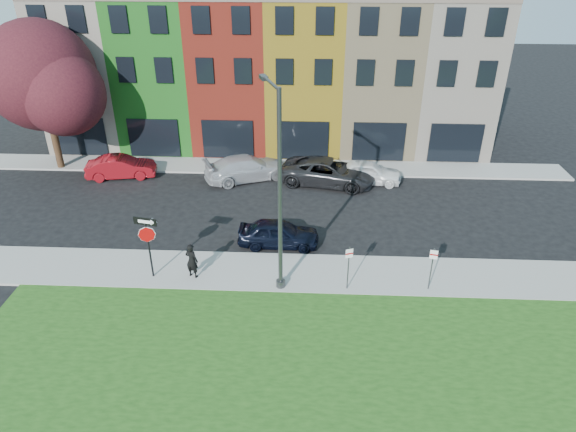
# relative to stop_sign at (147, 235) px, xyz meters

# --- Properties ---
(ground) EXTENTS (120.00, 120.00, 0.00)m
(ground) POSITION_rel_stop_sign_xyz_m (6.34, -2.38, -2.23)
(ground) COLOR black
(ground) RESTS_ON ground
(sidewalk_near) EXTENTS (40.00, 3.00, 0.12)m
(sidewalk_near) POSITION_rel_stop_sign_xyz_m (8.34, 0.62, -2.17)
(sidewalk_near) COLOR gray
(sidewalk_near) RESTS_ON ground
(sidewalk_far) EXTENTS (40.00, 2.40, 0.12)m
(sidewalk_far) POSITION_rel_stop_sign_xyz_m (3.34, 12.62, -2.17)
(sidewalk_far) COLOR gray
(sidewalk_far) RESTS_ON ground
(rowhouse_block) EXTENTS (30.00, 10.12, 10.00)m
(rowhouse_block) POSITION_rel_stop_sign_xyz_m (3.84, 18.81, 2.75)
(rowhouse_block) COLOR beige
(rowhouse_block) RESTS_ON ground
(stop_sign) EXTENTS (1.04, 0.25, 2.97)m
(stop_sign) POSITION_rel_stop_sign_xyz_m (0.00, 0.00, 0.00)
(stop_sign) COLOR black
(stop_sign) RESTS_ON sidewalk_near
(man) EXTENTS (0.87, 0.80, 1.66)m
(man) POSITION_rel_stop_sign_xyz_m (1.79, 0.08, -1.29)
(man) COLOR black
(man) RESTS_ON sidewalk_near
(sedan_near) EXTENTS (1.71, 3.99, 1.34)m
(sedan_near) POSITION_rel_stop_sign_xyz_m (5.41, 3.07, -1.56)
(sedan_near) COLOR black
(sedan_near) RESTS_ON ground
(parked_car_red) EXTENTS (2.97, 4.75, 1.39)m
(parked_car_red) POSITION_rel_stop_sign_xyz_m (-4.98, 10.64, -1.54)
(parked_car_red) COLOR maroon
(parked_car_red) RESTS_ON ground
(parked_car_silver) EXTENTS (6.13, 6.87, 1.52)m
(parked_car_silver) POSITION_rel_stop_sign_xyz_m (2.93, 10.74, -1.47)
(parked_car_silver) COLOR #A9A9AD
(parked_car_silver) RESTS_ON ground
(parked_car_dark) EXTENTS (4.75, 6.67, 1.58)m
(parked_car_dark) POSITION_rel_stop_sign_xyz_m (7.99, 10.31, -1.44)
(parked_car_dark) COLOR black
(parked_car_dark) RESTS_ON ground
(parked_car_white) EXTENTS (2.36, 4.39, 1.40)m
(parked_car_white) POSITION_rel_stop_sign_xyz_m (10.41, 10.61, -1.54)
(parked_car_white) COLOR white
(parked_car_white) RESTS_ON ground
(street_lamp) EXTENTS (1.14, 2.47, 8.66)m
(street_lamp) POSITION_rel_stop_sign_xyz_m (5.67, -0.29, 2.25)
(street_lamp) COLOR #404245
(street_lamp) RESTS_ON sidewalk_near
(parking_sign_a) EXTENTS (0.31, 0.14, 2.09)m
(parking_sign_a) POSITION_rel_stop_sign_xyz_m (8.60, -0.49, -0.80)
(parking_sign_a) COLOR #404245
(parking_sign_a) RESTS_ON sidewalk_near
(parking_sign_b) EXTENTS (0.32, 0.11, 2.05)m
(parking_sign_b) POSITION_rel_stop_sign_xyz_m (12.09, -0.35, -0.83)
(parking_sign_b) COLOR #404245
(parking_sign_b) RESTS_ON sidewalk_near
(tree_purple) EXTENTS (7.91, 6.92, 9.23)m
(tree_purple) POSITION_rel_stop_sign_xyz_m (-9.32, 11.88, 3.65)
(tree_purple) COLOR black
(tree_purple) RESTS_ON sidewalk_far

